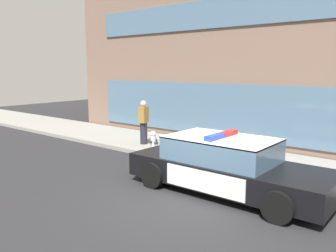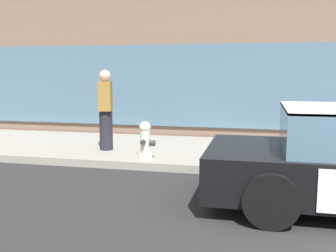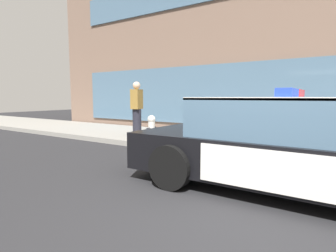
% 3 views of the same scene
% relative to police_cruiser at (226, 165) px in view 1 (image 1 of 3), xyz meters
% --- Properties ---
extents(ground, '(48.00, 48.00, 0.00)m').
position_rel_police_cruiser_xyz_m(ground, '(-0.46, -1.12, -0.68)').
color(ground, '#262628').
extents(sidewalk, '(48.00, 3.11, 0.15)m').
position_rel_police_cruiser_xyz_m(sidewalk, '(-0.46, 2.87, -0.61)').
color(sidewalk, gray).
rests_on(sidewalk, ground).
extents(storefront_building, '(21.46, 10.24, 7.19)m').
position_rel_police_cruiser_xyz_m(storefront_building, '(-0.39, 9.55, 2.91)').
color(storefront_building, '#7A6051').
rests_on(storefront_building, ground).
extents(police_cruiser, '(5.07, 2.12, 1.49)m').
position_rel_police_cruiser_xyz_m(police_cruiser, '(0.00, 0.00, 0.00)').
color(police_cruiser, black).
rests_on(police_cruiser, ground).
extents(fire_hydrant, '(0.34, 0.39, 0.73)m').
position_rel_police_cruiser_xyz_m(fire_hydrant, '(-3.92, 1.69, -0.18)').
color(fire_hydrant, silver).
rests_on(fire_hydrant, sidewalk).
extents(pedestrian_on_sidewalk, '(0.35, 0.45, 1.71)m').
position_rel_police_cruiser_xyz_m(pedestrian_on_sidewalk, '(-4.98, 2.33, 0.33)').
color(pedestrian_on_sidewalk, '#23232D').
rests_on(pedestrian_on_sidewalk, sidewalk).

